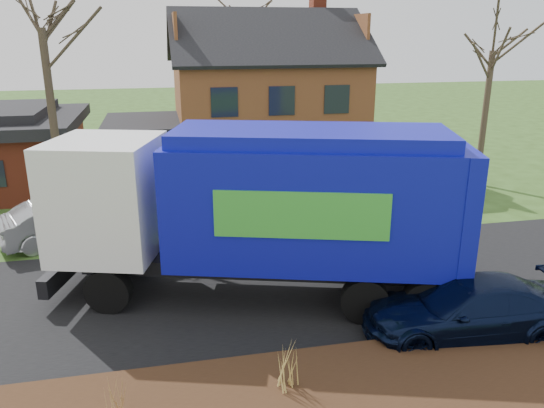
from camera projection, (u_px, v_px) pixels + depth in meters
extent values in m
plane|color=#2C4517|center=(294.00, 286.00, 15.18)|extent=(120.00, 120.00, 0.00)
cube|color=black|center=(294.00, 286.00, 15.18)|extent=(80.00, 7.00, 0.02)
cube|color=#321D10|center=(362.00, 401.00, 10.20)|extent=(80.00, 3.50, 0.30)
cube|color=beige|center=(266.00, 143.00, 28.19)|extent=(9.00, 7.50, 2.70)
cube|color=#562A18|center=(265.00, 90.00, 27.35)|extent=(9.00, 7.50, 2.80)
cube|color=maroon|center=(318.00, 2.00, 27.53)|extent=(0.70, 0.90, 1.60)
cube|color=beige|center=(146.00, 151.00, 26.51)|extent=(3.50, 5.50, 2.60)
cube|color=black|center=(144.00, 122.00, 26.08)|extent=(3.90, 5.90, 0.24)
cylinder|color=black|center=(109.00, 290.00, 13.62)|extent=(1.26, 0.73, 1.19)
cylinder|color=black|center=(139.00, 254.00, 15.90)|extent=(1.26, 0.73, 1.19)
cylinder|color=black|center=(365.00, 300.00, 13.12)|extent=(1.26, 0.73, 1.19)
cylinder|color=black|center=(358.00, 261.00, 15.40)|extent=(1.26, 0.73, 1.19)
cylinder|color=black|center=(426.00, 303.00, 13.01)|extent=(1.26, 0.73, 1.19)
cylinder|color=black|center=(409.00, 262.00, 15.29)|extent=(1.26, 0.73, 1.19)
cube|color=black|center=(268.00, 263.00, 14.34)|extent=(9.83, 4.14, 0.40)
cube|color=white|center=(107.00, 197.00, 14.12)|extent=(3.34, 3.50, 3.09)
cube|color=black|center=(61.00, 189.00, 14.17)|extent=(0.81, 2.44, 1.03)
cube|color=black|center=(67.00, 267.00, 14.88)|extent=(1.10, 2.82, 0.52)
cube|color=#0C109B|center=(309.00, 202.00, 13.71)|extent=(7.73, 4.81, 3.09)
cube|color=#0C109B|center=(311.00, 136.00, 13.18)|extent=(7.30, 4.38, 0.34)
cube|color=#0C109B|center=(456.00, 209.00, 13.46)|extent=(1.22, 2.91, 3.32)
cube|color=green|center=(301.00, 216.00, 12.31)|extent=(3.96, 1.23, 1.14)
cube|color=green|center=(304.00, 182.00, 15.07)|extent=(3.96, 1.23, 1.14)
imported|color=#A3A7AB|center=(69.00, 220.00, 18.31)|extent=(4.87, 3.28, 1.52)
imported|color=black|center=(467.00, 309.00, 12.48)|extent=(5.10, 2.48, 1.43)
cylinder|color=#3B3123|center=(54.00, 127.00, 19.90)|extent=(0.29, 0.29, 7.10)
cylinder|color=#46392A|center=(484.00, 120.00, 24.45)|extent=(0.28, 0.28, 6.17)
cylinder|color=#3E2F25|center=(252.00, 82.00, 35.85)|extent=(0.29, 0.29, 7.56)
cone|color=#AA7E4B|center=(114.00, 401.00, 9.35)|extent=(0.04, 0.04, 0.84)
cone|color=#AA7E4B|center=(106.00, 402.00, 9.32)|extent=(0.04, 0.04, 0.84)
cone|color=#AA7E4B|center=(123.00, 400.00, 9.38)|extent=(0.04, 0.04, 0.84)
cone|color=#AA7E4B|center=(115.00, 397.00, 9.45)|extent=(0.04, 0.04, 0.84)
cone|color=#AA7E4B|center=(114.00, 405.00, 9.25)|extent=(0.04, 0.04, 0.84)
cone|color=tan|center=(289.00, 366.00, 10.21)|extent=(0.04, 0.04, 0.96)
cone|color=tan|center=(282.00, 367.00, 10.18)|extent=(0.04, 0.04, 0.96)
cone|color=tan|center=(297.00, 365.00, 10.24)|extent=(0.04, 0.04, 0.96)
cone|color=tan|center=(288.00, 363.00, 10.32)|extent=(0.04, 0.04, 0.96)
cone|color=tan|center=(291.00, 370.00, 10.10)|extent=(0.04, 0.04, 0.96)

